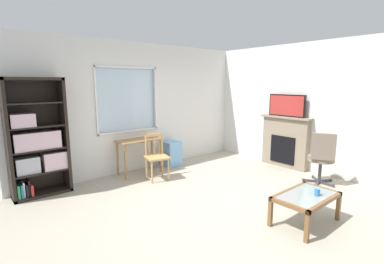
{
  "coord_description": "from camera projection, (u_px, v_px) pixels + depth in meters",
  "views": [
    {
      "loc": [
        -3.07,
        -2.85,
        1.89
      ],
      "look_at": [
        0.19,
        1.0,
        1.0
      ],
      "focal_mm": 26.19,
      "sensor_mm": 36.0,
      "label": 1
    }
  ],
  "objects": [
    {
      "name": "ground",
      "position": [
        223.0,
        205.0,
        4.43
      ],
      "size": [
        6.29,
        6.09,
        0.02
      ],
      "primitive_type": "cube",
      "color": "#B2A893"
    },
    {
      "name": "wall_back_with_window",
      "position": [
        141.0,
        108.0,
        6.12
      ],
      "size": [
        5.29,
        0.15,
        2.73
      ],
      "color": "silver",
      "rests_on": "ground"
    },
    {
      "name": "wall_right",
      "position": [
        313.0,
        108.0,
        5.91
      ],
      "size": [
        0.12,
        5.29,
        2.73
      ],
      "primitive_type": "cube",
      "color": "silver",
      "rests_on": "ground"
    },
    {
      "name": "bookshelf",
      "position": [
        37.0,
        143.0,
        4.66
      ],
      "size": [
        0.9,
        0.38,
        1.98
      ],
      "color": "black",
      "rests_on": "ground"
    },
    {
      "name": "desk_under_window",
      "position": [
        139.0,
        145.0,
        5.82
      ],
      "size": [
        0.93,
        0.44,
        0.74
      ],
      "color": "#A37547",
      "rests_on": "ground"
    },
    {
      "name": "wooden_chair",
      "position": [
        156.0,
        156.0,
        5.51
      ],
      "size": [
        0.5,
        0.48,
        0.9
      ],
      "color": "tan",
      "rests_on": "ground"
    },
    {
      "name": "plastic_drawer_unit",
      "position": [
        171.0,
        153.0,
        6.45
      ],
      "size": [
        0.35,
        0.4,
        0.57
      ],
      "primitive_type": "cube",
      "color": "#72ADDB",
      "rests_on": "ground"
    },
    {
      "name": "fireplace",
      "position": [
        285.0,
        142.0,
        6.33
      ],
      "size": [
        0.26,
        1.18,
        1.15
      ],
      "color": "gray",
      "rests_on": "ground"
    },
    {
      "name": "tv",
      "position": [
        287.0,
        106.0,
        6.18
      ],
      "size": [
        0.06,
        0.86,
        0.49
      ],
      "color": "black",
      "rests_on": "fireplace"
    },
    {
      "name": "office_chair",
      "position": [
        322.0,
        156.0,
        5.19
      ],
      "size": [
        0.61,
        0.57,
        1.0
      ],
      "color": "#7A6B5B",
      "rests_on": "ground"
    },
    {
      "name": "coffee_table",
      "position": [
        306.0,
        199.0,
        3.78
      ],
      "size": [
        0.92,
        0.56,
        0.41
      ],
      "color": "#8C9E99",
      "rests_on": "ground"
    },
    {
      "name": "sippy_cup",
      "position": [
        317.0,
        192.0,
        3.74
      ],
      "size": [
        0.07,
        0.07,
        0.09
      ],
      "primitive_type": "cylinder",
      "color": "#337FD6",
      "rests_on": "coffee_table"
    }
  ]
}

